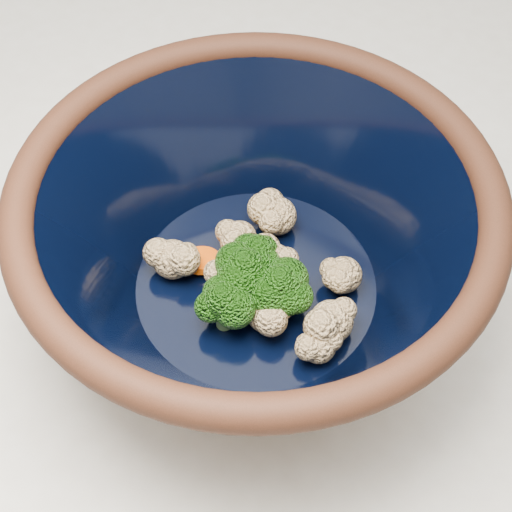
{
  "coord_description": "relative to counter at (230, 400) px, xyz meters",
  "views": [
    {
      "loc": [
        0.32,
        -0.33,
        1.41
      ],
      "look_at": [
        0.11,
        -0.07,
        0.97
      ],
      "focal_mm": 50.0,
      "sensor_mm": 36.0,
      "label": 1
    }
  ],
  "objects": [
    {
      "name": "ground",
      "position": [
        0.0,
        0.0,
        -0.45
      ],
      "size": [
        3.0,
        3.0,
        0.0
      ],
      "primitive_type": "plane",
      "color": "#9E7A54",
      "rests_on": "ground"
    },
    {
      "name": "counter",
      "position": [
        0.0,
        0.0,
        0.0
      ],
      "size": [
        1.2,
        1.2,
        0.9
      ],
      "primitive_type": "cube",
      "color": "silver",
      "rests_on": "ground"
    },
    {
      "name": "mixing_bowl",
      "position": [
        0.11,
        -0.07,
        0.54
      ],
      "size": [
        0.39,
        0.39,
        0.15
      ],
      "rotation": [
        0.0,
        0.0,
        0.18
      ],
      "color": "black",
      "rests_on": "counter"
    },
    {
      "name": "vegetable_pile",
      "position": [
        0.12,
        -0.08,
        0.51
      ],
      "size": [
        0.17,
        0.14,
        0.05
      ],
      "color": "#608442",
      "rests_on": "mixing_bowl"
    }
  ]
}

